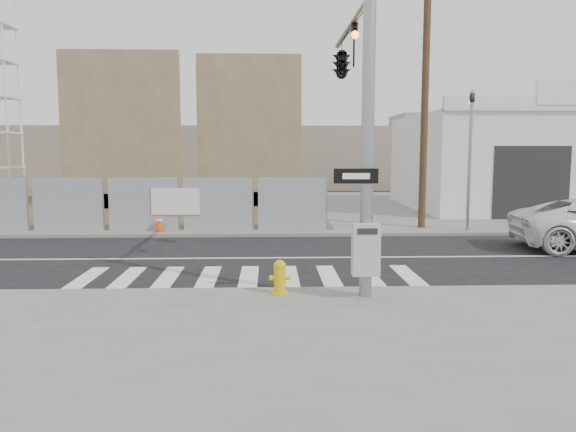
{
  "coord_description": "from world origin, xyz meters",
  "views": [
    {
      "loc": [
        0.5,
        -16.14,
        3.14
      ],
      "look_at": [
        1.01,
        -1.39,
        1.4
      ],
      "focal_mm": 35.0,
      "sensor_mm": 36.0,
      "label": 1
    }
  ],
  "objects_px": {
    "signal_pole": "(349,83)",
    "traffic_cone_c": "(62,220)",
    "fire_hydrant": "(280,277)",
    "traffic_cone_d": "(159,223)",
    "auto_shop": "(526,162)"
  },
  "relations": [
    {
      "from": "signal_pole",
      "to": "fire_hydrant",
      "type": "bearing_deg",
      "value": -125.22
    },
    {
      "from": "auto_shop",
      "to": "fire_hydrant",
      "type": "height_order",
      "value": "auto_shop"
    },
    {
      "from": "signal_pole",
      "to": "traffic_cone_c",
      "type": "relative_size",
      "value": 9.61
    },
    {
      "from": "signal_pole",
      "to": "traffic_cone_d",
      "type": "height_order",
      "value": "signal_pole"
    },
    {
      "from": "fire_hydrant",
      "to": "traffic_cone_c",
      "type": "relative_size",
      "value": 0.99
    },
    {
      "from": "signal_pole",
      "to": "traffic_cone_d",
      "type": "relative_size",
      "value": 10.49
    },
    {
      "from": "fire_hydrant",
      "to": "auto_shop",
      "type": "bearing_deg",
      "value": 29.71
    },
    {
      "from": "fire_hydrant",
      "to": "traffic_cone_d",
      "type": "distance_m",
      "value": 10.22
    },
    {
      "from": "auto_shop",
      "to": "traffic_cone_d",
      "type": "relative_size",
      "value": 17.99
    },
    {
      "from": "traffic_cone_c",
      "to": "fire_hydrant",
      "type": "bearing_deg",
      "value": -50.88
    },
    {
      "from": "signal_pole",
      "to": "auto_shop",
      "type": "height_order",
      "value": "signal_pole"
    },
    {
      "from": "signal_pole",
      "to": "auto_shop",
      "type": "relative_size",
      "value": 0.58
    },
    {
      "from": "fire_hydrant",
      "to": "traffic_cone_d",
      "type": "relative_size",
      "value": 1.08
    },
    {
      "from": "fire_hydrant",
      "to": "traffic_cone_c",
      "type": "height_order",
      "value": "traffic_cone_c"
    },
    {
      "from": "fire_hydrant",
      "to": "traffic_cone_c",
      "type": "bearing_deg",
      "value": 105.99
    }
  ]
}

